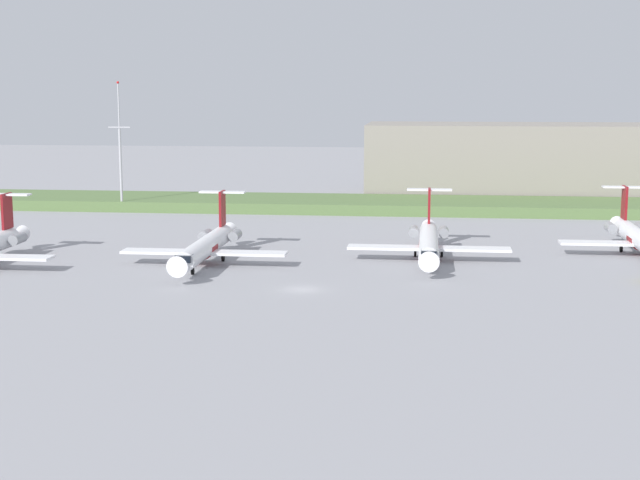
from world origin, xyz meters
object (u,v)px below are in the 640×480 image
Objects in this scene: regional_jet_fifth at (638,237)px; regional_jet_third at (207,245)px; antenna_mast at (120,159)px; regional_jet_fourth at (429,242)px.

regional_jet_third is at bearing -166.94° from regional_jet_fifth.
antenna_mast is (-29.41, 52.18, 7.98)m from regional_jet_third.
regional_jet_third is at bearing -60.60° from antenna_mast.
antenna_mast is (-60.00, 45.31, 7.98)m from regional_jet_fourth.
regional_jet_third is 62.56m from regional_jet_fifth.
regional_jet_third is 1.22× the size of antenna_mast.
regional_jet_fourth is 75.61m from antenna_mast.
antenna_mast reaches higher than regional_jet_fifth.
regional_jet_third and regional_jet_fourth have the same top height.
regional_jet_fourth is 31.21m from regional_jet_fifth.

